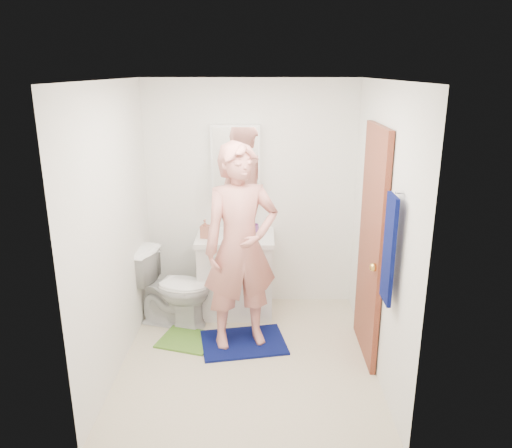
{
  "coord_description": "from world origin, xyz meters",
  "views": [
    {
      "loc": [
        0.13,
        -3.92,
        2.48
      ],
      "look_at": [
        0.07,
        0.25,
        1.18
      ],
      "focal_mm": 35.0,
      "sensor_mm": 36.0,
      "label": 1
    }
  ],
  "objects": [
    {
      "name": "vanity_cabinet",
      "position": [
        -0.15,
        0.91,
        0.4
      ],
      "size": [
        0.75,
        0.55,
        0.8
      ],
      "primitive_type": "cube",
      "color": "white",
      "rests_on": "floor"
    },
    {
      "name": "towel_hook",
      "position": [
        1.07,
        -0.57,
        1.67
      ],
      "size": [
        0.06,
        0.02,
        0.02
      ],
      "primitive_type": "cylinder",
      "rotation": [
        0.0,
        1.57,
        0.0
      ],
      "color": "silver",
      "rests_on": "wall_right"
    },
    {
      "name": "mirror_panel",
      "position": [
        -0.15,
        1.08,
        1.6
      ],
      "size": [
        0.46,
        0.01,
        0.66
      ],
      "primitive_type": "cube",
      "color": "white",
      "rests_on": "wall_back"
    },
    {
      "name": "soap_dispenser",
      "position": [
        -0.45,
        0.84,
        0.95
      ],
      "size": [
        0.1,
        0.1,
        0.19
      ],
      "primitive_type": "imported",
      "rotation": [
        0.0,
        0.0,
        -0.21
      ],
      "color": "#B16752",
      "rests_on": "countertop"
    },
    {
      "name": "door",
      "position": [
        1.07,
        0.15,
        1.02
      ],
      "size": [
        0.05,
        0.8,
        2.05
      ],
      "primitive_type": "cube",
      "color": "brown",
      "rests_on": "ground"
    },
    {
      "name": "wall_right",
      "position": [
        1.11,
        0.0,
        1.2
      ],
      "size": [
        0.02,
        2.4,
        2.4
      ],
      "primitive_type": "cube",
      "color": "white",
      "rests_on": "ground"
    },
    {
      "name": "green_rug",
      "position": [
        -0.59,
        0.28,
        0.01
      ],
      "size": [
        0.59,
        0.54,
        0.02
      ],
      "primitive_type": "cube",
      "rotation": [
        0.0,
        0.0,
        -0.28
      ],
      "color": "#53862C",
      "rests_on": "floor"
    },
    {
      "name": "man",
      "position": [
        -0.07,
        0.25,
        0.96
      ],
      "size": [
        0.79,
        0.63,
        1.88
      ],
      "primitive_type": "imported",
      "rotation": [
        0.0,
        0.0,
        0.3
      ],
      "color": "tan",
      "rests_on": "bath_mat"
    },
    {
      "name": "wall_left",
      "position": [
        -1.11,
        0.0,
        1.2
      ],
      "size": [
        0.02,
        2.4,
        2.4
      ],
      "primitive_type": "cube",
      "color": "white",
      "rests_on": "ground"
    },
    {
      "name": "medicine_cabinet",
      "position": [
        -0.15,
        1.14,
        1.6
      ],
      "size": [
        0.5,
        0.12,
        0.7
      ],
      "primitive_type": "cube",
      "color": "white",
      "rests_on": "wall_back"
    },
    {
      "name": "sink_basin",
      "position": [
        -0.15,
        0.91,
        0.84
      ],
      "size": [
        0.4,
        0.4,
        0.03
      ],
      "primitive_type": "cylinder",
      "color": "white",
      "rests_on": "countertop"
    },
    {
      "name": "door_knob",
      "position": [
        1.03,
        -0.17,
        0.95
      ],
      "size": [
        0.07,
        0.07,
        0.07
      ],
      "primitive_type": "sphere",
      "color": "gold",
      "rests_on": "door"
    },
    {
      "name": "faucet",
      "position": [
        -0.15,
        1.09,
        0.91
      ],
      "size": [
        0.03,
        0.03,
        0.12
      ],
      "primitive_type": "cylinder",
      "color": "silver",
      "rests_on": "countertop"
    },
    {
      "name": "countertop",
      "position": [
        -0.15,
        0.91,
        0.83
      ],
      "size": [
        0.79,
        0.59,
        0.05
      ],
      "primitive_type": "cube",
      "color": "white",
      "rests_on": "vanity_cabinet"
    },
    {
      "name": "toilet",
      "position": [
        -0.77,
        0.65,
        0.39
      ],
      "size": [
        0.85,
        0.62,
        0.78
      ],
      "primitive_type": "imported",
      "rotation": [
        0.0,
        0.0,
        1.31
      ],
      "color": "white",
      "rests_on": "floor"
    },
    {
      "name": "bath_mat",
      "position": [
        -0.05,
        0.24,
        0.01
      ],
      "size": [
        0.86,
        0.69,
        0.02
      ],
      "primitive_type": "cube",
      "rotation": [
        0.0,
        0.0,
        0.19
      ],
      "color": "#081050",
      "rests_on": "floor"
    },
    {
      "name": "wall_back",
      "position": [
        0.0,
        1.21,
        1.2
      ],
      "size": [
        2.2,
        0.02,
        2.4
      ],
      "primitive_type": "cube",
      "color": "white",
      "rests_on": "ground"
    },
    {
      "name": "wall_front",
      "position": [
        0.0,
        -1.21,
        1.2
      ],
      "size": [
        2.2,
        0.02,
        2.4
      ],
      "primitive_type": "cube",
      "color": "white",
      "rests_on": "ground"
    },
    {
      "name": "floor",
      "position": [
        0.0,
        0.0,
        -0.01
      ],
      "size": [
        2.2,
        2.4,
        0.02
      ],
      "primitive_type": "cube",
      "color": "beige",
      "rests_on": "ground"
    },
    {
      "name": "toothbrush_cup",
      "position": [
        0.03,
        1.0,
        0.9
      ],
      "size": [
        0.13,
        0.13,
        0.09
      ],
      "primitive_type": "imported",
      "rotation": [
        0.0,
        0.0,
        -0.13
      ],
      "color": "#804190",
      "rests_on": "countertop"
    },
    {
      "name": "towel",
      "position": [
        1.03,
        -0.57,
        1.25
      ],
      "size": [
        0.03,
        0.24,
        0.8
      ],
      "primitive_type": "cube",
      "color": "#081050",
      "rests_on": "wall_right"
    },
    {
      "name": "ceiling",
      "position": [
        0.0,
        0.0,
        2.41
      ],
      "size": [
        2.2,
        2.4,
        0.02
      ],
      "primitive_type": "cube",
      "color": "white",
      "rests_on": "ground"
    }
  ]
}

